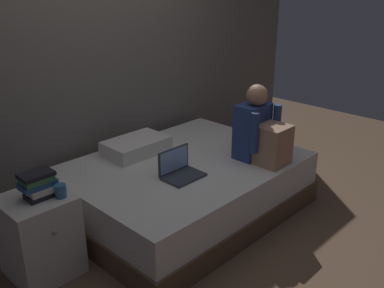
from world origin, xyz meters
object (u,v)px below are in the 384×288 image
object	(u,v)px
nightstand	(40,236)
book_stack	(38,185)
pillow	(136,146)
person_sitting	(261,132)
mug	(61,191)
laptop	(180,170)
bed	(185,187)

from	to	relation	value
nightstand	book_stack	bearing A→B (deg)	-22.12
pillow	person_sitting	bearing A→B (deg)	-53.60
mug	laptop	bearing A→B (deg)	-9.84
pillow	book_stack	bearing A→B (deg)	-162.26
laptop	book_stack	bearing A→B (deg)	165.44
pillow	book_stack	distance (m)	1.17
mug	nightstand	bearing A→B (deg)	137.31
person_sitting	book_stack	bearing A→B (deg)	163.22
bed	mug	bearing A→B (deg)	-179.56
person_sitting	nightstand	bearing A→B (deg)	163.11
bed	laptop	world-z (taller)	laptop
nightstand	pillow	distance (m)	1.21
bed	pillow	bearing A→B (deg)	109.92
bed	person_sitting	size ratio (longest dim) A/B	3.05
person_sitting	laptop	world-z (taller)	person_sitting
nightstand	person_sitting	xyz separation A→B (m)	(1.79, -0.54, 0.43)
bed	mug	distance (m)	1.24
book_stack	mug	distance (m)	0.15
bed	nightstand	distance (m)	1.31
nightstand	laptop	world-z (taller)	laptop
nightstand	book_stack	world-z (taller)	book_stack
bed	person_sitting	distance (m)	0.82
person_sitting	mug	world-z (taller)	person_sitting
bed	nightstand	bearing A→B (deg)	175.12
pillow	book_stack	xyz separation A→B (m)	(-1.10, -0.35, 0.14)
laptop	nightstand	bearing A→B (deg)	165.19
bed	book_stack	world-z (taller)	book_stack
bed	book_stack	bearing A→B (deg)	175.61
nightstand	laptop	size ratio (longest dim) A/B	1.87
bed	book_stack	distance (m)	1.35
mug	person_sitting	bearing A→B (deg)	-14.30
mug	bed	bearing A→B (deg)	0.44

